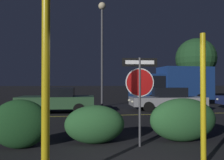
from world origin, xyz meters
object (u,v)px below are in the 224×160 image
hedge_bush_1 (20,124)px  delivery_truck (170,84)px  yellow_pole_left (46,90)px  passing_car_3 (168,99)px  street_lamp (102,33)px  tree_0 (196,58)px  yellow_pole_right (203,99)px  passing_car_2 (57,100)px  hedge_bush_3 (183,120)px  stop_sign (140,83)px  hedge_bush_2 (95,124)px

hedge_bush_1 → delivery_truck: (8.41, 10.47, 0.94)m
yellow_pole_left → passing_car_3: size_ratio=0.67×
street_lamp → tree_0: (9.86, 4.80, -1.12)m
yellow_pole_right → delivery_truck: (4.41, 12.12, 0.23)m
passing_car_2 → tree_0: 15.36m
hedge_bush_3 → passing_car_3: size_ratio=0.42×
passing_car_2 → delivery_truck: 9.11m
yellow_pole_left → stop_sign: bearing=43.9°
tree_0 → hedge_bush_1: bearing=-131.3°
yellow_pole_left → street_lamp: (2.01, 12.07, 3.71)m
hedge_bush_3 → delivery_truck: delivery_truck is taller
hedge_bush_1 → passing_car_3: bearing=45.9°
passing_car_3 → delivery_truck: (1.66, 3.50, 0.88)m
hedge_bush_1 → tree_0: bearing=48.7°
yellow_pole_right → hedge_bush_1: bearing=157.7°
hedge_bush_3 → street_lamp: size_ratio=0.26×
yellow_pole_right → hedge_bush_1: (-4.00, 1.65, -0.72)m
tree_0 → yellow_pole_left: bearing=-125.1°
yellow_pole_right → passing_car_2: 9.13m
passing_car_3 → delivery_truck: bearing=-23.4°
stop_sign → hedge_bush_1: size_ratio=1.62×
yellow_pole_right → hedge_bush_2: 2.92m
passing_car_3 → street_lamp: street_lamp is taller
stop_sign → delivery_truck: (5.36, 10.72, -0.09)m
hedge_bush_2 → passing_car_3: size_ratio=0.36×
hedge_bush_2 → passing_car_2: (-1.70, 6.43, 0.18)m
hedge_bush_1 → street_lamp: (2.99, 9.84, 4.64)m
passing_car_2 → passing_car_3: size_ratio=0.92×
passing_car_3 → delivery_truck: size_ratio=0.72×
hedge_bush_2 → hedge_bush_3: size_ratio=0.84×
hedge_bush_3 → tree_0: size_ratio=0.32×
passing_car_2 → yellow_pole_left: bearing=-172.8°
yellow_pole_left → passing_car_2: bearing=95.0°
hedge_bush_2 → passing_car_3: passing_car_3 is taller
stop_sign → hedge_bush_3: size_ratio=1.19×
yellow_pole_right → hedge_bush_2: size_ratio=1.63×
yellow_pole_right → tree_0: size_ratio=0.44×
passing_car_2 → passing_car_3: bearing=-85.0°
hedge_bush_1 → delivery_truck: delivery_truck is taller
hedge_bush_2 → yellow_pole_left: bearing=-110.7°
yellow_pole_left → yellow_pole_right: size_ratio=1.16×
yellow_pole_left → passing_car_3: 10.90m
stop_sign → yellow_pole_left: 2.87m
hedge_bush_2 → delivery_truck: delivery_truck is taller
yellow_pole_right → passing_car_2: size_ratio=0.63×
passing_car_3 → delivery_truck: 3.98m
yellow_pole_left → tree_0: (11.87, 16.88, 2.59)m
yellow_pole_right → hedge_bush_1: yellow_pole_right is taller
delivery_truck → tree_0: bearing=-49.9°
passing_car_2 → tree_0: (12.65, 8.01, 3.44)m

